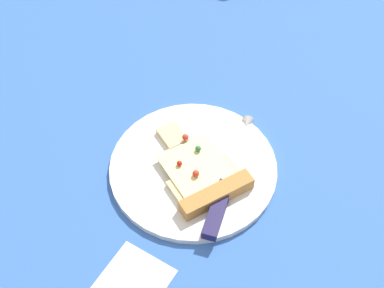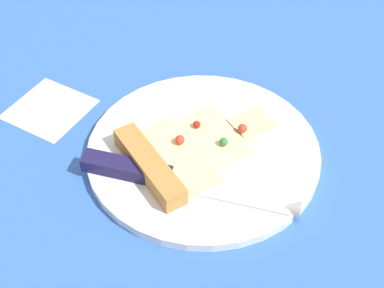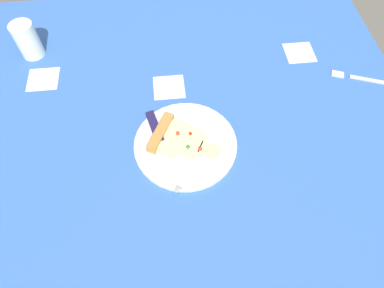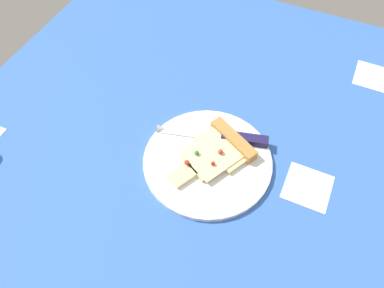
{
  "view_description": "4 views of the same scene",
  "coord_description": "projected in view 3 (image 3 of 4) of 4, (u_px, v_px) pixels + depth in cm",
  "views": [
    {
      "loc": [
        -30.73,
        42.25,
        76.58
      ],
      "look_at": [
        -0.32,
        -6.96,
        2.48
      ],
      "focal_mm": 54.78,
      "sensor_mm": 36.0,
      "label": 1
    },
    {
      "loc": [
        -41.87,
        -25.77,
        47.34
      ],
      "look_at": [
        -2.99,
        -3.05,
        1.86
      ],
      "focal_mm": 52.89,
      "sensor_mm": 36.0,
      "label": 2
    },
    {
      "loc": [
        -5.55,
        -50.26,
        74.23
      ],
      "look_at": [
        -0.66,
        -4.87,
        1.62
      ],
      "focal_mm": 31.32,
      "sensor_mm": 36.0,
      "label": 3
    },
    {
      "loc": [
        38.05,
        10.48,
        66.79
      ],
      "look_at": [
        -2.88,
        -7.94,
        3.73
      ],
      "focal_mm": 35.52,
      "sensor_mm": 36.0,
      "label": 4
    }
  ],
  "objects": [
    {
      "name": "ground_plane",
      "position": [
        192.0,
        135.0,
        0.91
      ],
      "size": [
        125.89,
        125.89,
        3.0
      ],
      "color": "#3360B7",
      "rests_on": "ground"
    },
    {
      "name": "plate",
      "position": [
        185.0,
        144.0,
        0.87
      ],
      "size": [
        26.72,
        26.72,
        1.1
      ],
      "primitive_type": "cylinder",
      "color": "silver",
      "rests_on": "ground_plane"
    },
    {
      "name": "pizza_slice",
      "position": [
        176.0,
        139.0,
        0.86
      ],
      "size": [
        19.03,
        15.11,
        2.38
      ],
      "rotation": [
        0.0,
        0.0,
        4.23
      ],
      "color": "beige",
      "rests_on": "plate"
    },
    {
      "name": "knife",
      "position": [
        160.0,
        141.0,
        0.86
      ],
      "size": [
        7.99,
        23.77,
        2.45
      ],
      "rotation": [
        0.0,
        0.0,
        3.39
      ],
      "color": "silver",
      "rests_on": "plate"
    },
    {
      "name": "drinking_glass",
      "position": [
        27.0,
        40.0,
        1.01
      ],
      "size": [
        6.86,
        6.86,
        10.96
      ],
      "primitive_type": "cylinder",
      "color": "silver",
      "rests_on": "ground_plane"
    },
    {
      "name": "fork",
      "position": [
        355.0,
        77.0,
        1.0
      ],
      "size": [
        14.92,
        7.19,
        0.8
      ],
      "rotation": [
        0.0,
        0.0,
        1.2
      ],
      "color": "silver",
      "rests_on": "ground_plane"
    }
  ]
}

